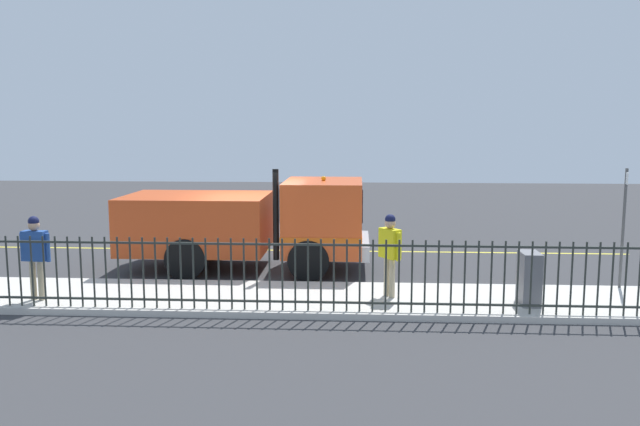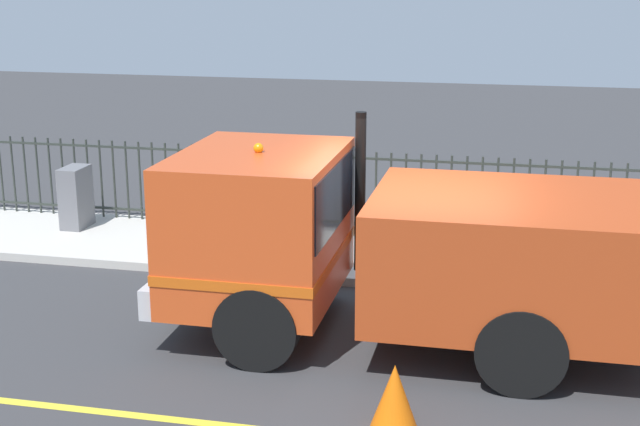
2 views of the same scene
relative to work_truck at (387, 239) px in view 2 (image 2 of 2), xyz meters
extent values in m
plane|color=#38383A|center=(0.14, -0.20, -1.26)|extent=(49.58, 49.58, 0.00)
cube|color=beige|center=(2.90, -0.20, -1.20)|extent=(2.43, 22.54, 0.13)
cube|color=#D84C1E|center=(0.01, 1.56, 0.09)|extent=(2.46, 1.88, 1.75)
cube|color=black|center=(0.01, 1.56, 0.47)|extent=(2.26, 1.91, 0.77)
cube|color=#B8411A|center=(-0.01, -1.59, -0.10)|extent=(2.46, 3.51, 1.37)
cube|color=silver|center=(0.01, 2.57, -0.63)|extent=(2.33, 0.21, 0.36)
cube|color=#DB5914|center=(0.01, 1.56, -0.29)|extent=(2.48, 1.89, 0.12)
cylinder|color=black|center=(-1.10, 1.28, -0.78)|extent=(0.30, 0.96, 0.96)
cylinder|color=black|center=(1.11, 1.27, -0.78)|extent=(0.30, 0.96, 0.96)
cylinder|color=black|center=(-1.11, -1.58, -0.78)|extent=(0.30, 0.96, 0.96)
cylinder|color=black|center=(1.09, -1.60, -0.78)|extent=(0.30, 0.96, 0.96)
sphere|color=orange|center=(0.01, 1.56, 1.01)|extent=(0.12, 0.12, 0.12)
cylinder|color=black|center=(1.07, 0.52, 0.26)|extent=(0.14, 0.14, 2.09)
cube|color=yellow|center=(2.84, 3.03, -0.04)|extent=(0.51, 0.45, 0.59)
sphere|color=tan|center=(2.84, 3.03, 0.36)|extent=(0.22, 0.22, 0.22)
sphere|color=#14193F|center=(2.84, 3.03, 0.44)|extent=(0.21, 0.21, 0.21)
cylinder|color=tan|center=(2.91, 3.08, -0.74)|extent=(0.12, 0.12, 0.80)
cylinder|color=tan|center=(2.78, 2.98, -0.74)|extent=(0.12, 0.12, 0.80)
cylinder|color=yellow|center=(3.06, 3.19, -0.07)|extent=(0.09, 0.09, 0.56)
cylinder|color=yellow|center=(2.63, 2.88, -0.07)|extent=(0.09, 0.09, 0.56)
cylinder|color=#2D332D|center=(3.92, -3.08, -0.46)|extent=(0.04, 0.04, 1.36)
cylinder|color=#2D332D|center=(3.92, -2.84, -0.46)|extent=(0.04, 0.04, 1.36)
cylinder|color=#2D332D|center=(3.92, -2.60, -0.46)|extent=(0.04, 0.04, 1.36)
cylinder|color=#2D332D|center=(3.92, -2.36, -0.46)|extent=(0.04, 0.04, 1.36)
cylinder|color=#2D332D|center=(3.92, -2.12, -0.46)|extent=(0.04, 0.04, 1.36)
cylinder|color=#2D332D|center=(3.92, -1.88, -0.46)|extent=(0.04, 0.04, 1.36)
cylinder|color=#2D332D|center=(3.92, -1.64, -0.46)|extent=(0.04, 0.04, 1.36)
cylinder|color=#2D332D|center=(3.92, -1.40, -0.46)|extent=(0.04, 0.04, 1.36)
cylinder|color=#2D332D|center=(3.92, -1.16, -0.46)|extent=(0.04, 0.04, 1.36)
cylinder|color=#2D332D|center=(3.92, -0.92, -0.46)|extent=(0.04, 0.04, 1.36)
cylinder|color=#2D332D|center=(3.92, -0.68, -0.46)|extent=(0.04, 0.04, 1.36)
cylinder|color=#2D332D|center=(3.92, -0.44, -0.46)|extent=(0.04, 0.04, 1.36)
cylinder|color=#2D332D|center=(3.92, -0.20, -0.46)|extent=(0.04, 0.04, 1.36)
cylinder|color=#2D332D|center=(3.92, 0.04, -0.46)|extent=(0.04, 0.04, 1.36)
cylinder|color=#2D332D|center=(3.92, 0.28, -0.46)|extent=(0.04, 0.04, 1.36)
cylinder|color=#2D332D|center=(3.92, 0.52, -0.46)|extent=(0.04, 0.04, 1.36)
cylinder|color=#2D332D|center=(3.92, 0.76, -0.46)|extent=(0.04, 0.04, 1.36)
cylinder|color=#2D332D|center=(3.92, 1.00, -0.46)|extent=(0.04, 0.04, 1.36)
cylinder|color=#2D332D|center=(3.92, 1.23, -0.46)|extent=(0.04, 0.04, 1.36)
cylinder|color=#2D332D|center=(3.92, 1.47, -0.46)|extent=(0.04, 0.04, 1.36)
cylinder|color=#2D332D|center=(3.92, 1.71, -0.46)|extent=(0.04, 0.04, 1.36)
cylinder|color=#2D332D|center=(3.92, 1.95, -0.46)|extent=(0.04, 0.04, 1.36)
cylinder|color=#2D332D|center=(3.92, 2.19, -0.46)|extent=(0.04, 0.04, 1.36)
cylinder|color=#2D332D|center=(3.92, 2.43, -0.46)|extent=(0.04, 0.04, 1.36)
cylinder|color=#2D332D|center=(3.92, 2.67, -0.46)|extent=(0.04, 0.04, 1.36)
cylinder|color=#2D332D|center=(3.92, 2.91, -0.46)|extent=(0.04, 0.04, 1.36)
cylinder|color=#2D332D|center=(3.92, 3.15, -0.46)|extent=(0.04, 0.04, 1.36)
cylinder|color=#2D332D|center=(3.92, 3.39, -0.46)|extent=(0.04, 0.04, 1.36)
cylinder|color=#2D332D|center=(3.92, 3.63, -0.46)|extent=(0.04, 0.04, 1.36)
cylinder|color=#2D332D|center=(3.92, 3.87, -0.46)|extent=(0.04, 0.04, 1.36)
cylinder|color=#2D332D|center=(3.92, 4.11, -0.46)|extent=(0.04, 0.04, 1.36)
cylinder|color=#2D332D|center=(3.92, 4.35, -0.46)|extent=(0.04, 0.04, 1.36)
cylinder|color=#2D332D|center=(3.92, 4.59, -0.46)|extent=(0.04, 0.04, 1.36)
cylinder|color=#2D332D|center=(3.92, 4.83, -0.46)|extent=(0.04, 0.04, 1.36)
cylinder|color=#2D332D|center=(3.92, 5.07, -0.46)|extent=(0.04, 0.04, 1.36)
cylinder|color=#2D332D|center=(3.92, 5.31, -0.46)|extent=(0.04, 0.04, 1.36)
cylinder|color=#2D332D|center=(3.92, 5.54, -0.46)|extent=(0.04, 0.04, 1.36)
cylinder|color=#2D332D|center=(3.92, 5.78, -0.46)|extent=(0.04, 0.04, 1.36)
cylinder|color=#2D332D|center=(3.92, 6.02, -0.46)|extent=(0.04, 0.04, 1.36)
cylinder|color=#2D332D|center=(3.92, 6.26, -0.46)|extent=(0.04, 0.04, 1.36)
cylinder|color=#2D332D|center=(3.92, 6.50, -0.46)|extent=(0.04, 0.04, 1.36)
cylinder|color=#2D332D|center=(3.92, 6.74, -0.46)|extent=(0.04, 0.04, 1.36)
cylinder|color=#2D332D|center=(3.92, 6.98, -0.46)|extent=(0.04, 0.04, 1.36)
cylinder|color=#2D332D|center=(3.92, 7.22, -0.46)|extent=(0.04, 0.04, 1.36)
cylinder|color=#2D332D|center=(3.92, 7.46, -0.46)|extent=(0.04, 0.04, 1.36)
cube|color=#2D332D|center=(3.92, -0.20, 0.11)|extent=(0.04, 19.16, 0.04)
cube|color=#2D332D|center=(3.92, -0.20, -0.97)|extent=(0.04, 19.16, 0.04)
cube|color=slate|center=(3.25, 5.69, -0.63)|extent=(0.61, 0.35, 1.02)
cone|color=orange|center=(-2.14, -0.40, -0.93)|extent=(0.46, 0.46, 0.66)
camera|label=1|loc=(15.45, 2.37, 2.29)|focal=35.85mm
camera|label=2|loc=(-10.01, -1.41, 3.08)|focal=50.50mm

